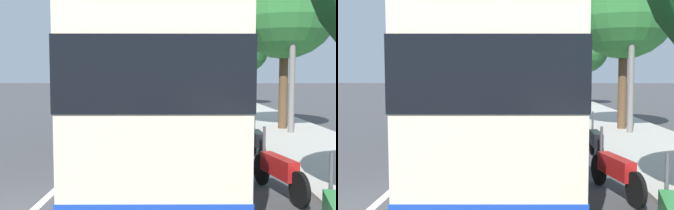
# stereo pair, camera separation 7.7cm
# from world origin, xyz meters

# --- Properties ---
(sidewalk_curb) EXTENTS (110.00, 3.60, 0.14)m
(sidewalk_curb) POSITION_xyz_m (10.00, -6.88, 0.07)
(sidewalk_curb) COLOR #B2ADA3
(sidewalk_curb) RESTS_ON ground
(lane_divider_line) EXTENTS (110.00, 0.16, 0.01)m
(lane_divider_line) POSITION_xyz_m (10.00, 0.00, 0.00)
(lane_divider_line) COLOR silver
(lane_divider_line) RESTS_ON ground
(coach_bus) EXTENTS (11.35, 3.01, 3.51)m
(coach_bus) POSITION_xyz_m (4.23, -2.03, 1.97)
(coach_bus) COLOR beige
(coach_bus) RESTS_ON ground
(motorcycle_angled) EXTENTS (2.22, 0.59, 1.28)m
(motorcycle_angled) POSITION_xyz_m (1.41, -4.50, 0.49)
(motorcycle_angled) COLOR black
(motorcycle_angled) RESTS_ON ground
(motorcycle_nearest_curb) EXTENTS (2.20, 0.27, 1.29)m
(motorcycle_nearest_curb) POSITION_xyz_m (4.89, -4.74, 0.49)
(motorcycle_nearest_curb) COLOR black
(motorcycle_nearest_curb) RESTS_ON ground
(car_far_distant) EXTENTS (4.19, 2.01, 1.50)m
(car_far_distant) POSITION_xyz_m (36.83, 1.78, 0.70)
(car_far_distant) COLOR #2D7238
(car_far_distant) RESTS_ON ground
(car_behind_bus) EXTENTS (4.63, 2.03, 1.53)m
(car_behind_bus) POSITION_xyz_m (21.62, -1.65, 0.72)
(car_behind_bus) COLOR #2D7238
(car_behind_bus) RESTS_ON ground
(car_side_street) EXTENTS (4.46, 2.04, 1.46)m
(car_side_street) POSITION_xyz_m (29.69, -2.13, 0.70)
(car_side_street) COLOR navy
(car_side_street) RESTS_ON ground
(roadside_tree_mid_block) EXTENTS (4.35, 4.35, 7.37)m
(roadside_tree_mid_block) POSITION_xyz_m (10.59, -6.85, 5.17)
(roadside_tree_mid_block) COLOR brown
(roadside_tree_mid_block) RESTS_ON ground
(roadside_tree_far_block) EXTENTS (3.84, 3.84, 6.33)m
(roadside_tree_far_block) POSITION_xyz_m (26.01, -7.57, 4.39)
(roadside_tree_far_block) COLOR brown
(roadside_tree_far_block) RESTS_ON ground
(utility_pole) EXTENTS (0.23, 0.23, 6.88)m
(utility_pole) POSITION_xyz_m (9.33, -6.86, 3.44)
(utility_pole) COLOR slate
(utility_pole) RESTS_ON ground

